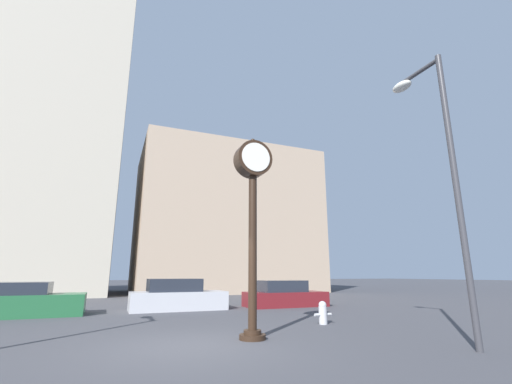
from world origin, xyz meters
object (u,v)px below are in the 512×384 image
Objects in this scene: fire_hydrant_near at (323,312)px; car_green at (15,302)px; car_maroon at (284,295)px; street_lamp_right at (437,149)px; street_clock at (253,198)px; car_silver at (177,297)px.

car_green is at bearing 147.86° from fire_hydrant_near.
car_maroon is 0.58× the size of street_lamp_right.
fire_hydrant_near is (3.05, 1.56, -3.17)m from street_clock.
car_silver reaches higher than car_maroon.
fire_hydrant_near is at bearing 99.59° from street_lamp_right.
street_lamp_right reaches higher than fire_hydrant_near.
street_clock is at bearing 144.49° from street_lamp_right.
street_clock is 1.30× the size of car_maroon.
street_lamp_right reaches higher than car_green.
street_clock is 0.76× the size of street_lamp_right.
car_green is at bearing -177.37° from car_silver.
car_silver is 5.23m from car_maroon.
car_green is 1.16× the size of car_maroon.
street_lamp_right is at bearing -35.51° from street_clock.
car_maroon is 11.05m from street_lamp_right.
car_maroon is 6.24m from fire_hydrant_near.
street_lamp_right reaches higher than street_clock.
fire_hydrant_near is (-1.70, -6.01, -0.17)m from car_maroon.
street_clock reaches higher than fire_hydrant_near.
car_green is 0.68× the size of street_lamp_right.
car_maroon is (11.27, -0.01, -0.01)m from car_green.
car_silver is at bearing 111.94° from street_lamp_right.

